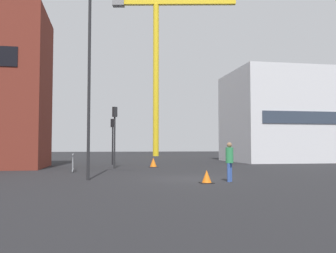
{
  "coord_description": "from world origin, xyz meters",
  "views": [
    {
      "loc": [
        -4.14,
        -17.12,
        1.58
      ],
      "look_at": [
        0.0,
        6.29,
        2.83
      ],
      "focal_mm": 39.16,
      "sensor_mm": 36.0,
      "label": 1
    }
  ],
  "objects_px": {
    "traffic_cone_orange": "(207,177)",
    "traffic_light_verge": "(113,134)",
    "construction_crane": "(159,51)",
    "traffic_cone_on_verge": "(153,163)",
    "pedestrian_walking": "(229,159)",
    "streetlamp_tall": "(93,71)",
    "traffic_light_far": "(115,127)"
  },
  "relations": [
    {
      "from": "construction_crane",
      "to": "pedestrian_walking",
      "type": "height_order",
      "value": "construction_crane"
    },
    {
      "from": "construction_crane",
      "to": "traffic_light_far",
      "type": "bearing_deg",
      "value": -104.5
    },
    {
      "from": "construction_crane",
      "to": "traffic_cone_on_verge",
      "type": "distance_m",
      "value": 32.76
    },
    {
      "from": "pedestrian_walking",
      "to": "traffic_cone_on_verge",
      "type": "xyz_separation_m",
      "value": [
        -1.83,
        11.41,
        -0.68
      ]
    },
    {
      "from": "construction_crane",
      "to": "traffic_light_verge",
      "type": "relative_size",
      "value": 6.38
    },
    {
      "from": "streetlamp_tall",
      "to": "traffic_cone_on_verge",
      "type": "xyz_separation_m",
      "value": [
        4.14,
        9.61,
        -4.73
      ]
    },
    {
      "from": "pedestrian_walking",
      "to": "traffic_cone_orange",
      "type": "bearing_deg",
      "value": -159.62
    },
    {
      "from": "pedestrian_walking",
      "to": "traffic_cone_orange",
      "type": "height_order",
      "value": "pedestrian_walking"
    },
    {
      "from": "traffic_cone_on_verge",
      "to": "pedestrian_walking",
      "type": "bearing_deg",
      "value": -80.89
    },
    {
      "from": "traffic_light_far",
      "to": "traffic_cone_orange",
      "type": "bearing_deg",
      "value": -71.94
    },
    {
      "from": "traffic_cone_on_verge",
      "to": "traffic_cone_orange",
      "type": "bearing_deg",
      "value": -86.81
    },
    {
      "from": "pedestrian_walking",
      "to": "traffic_light_far",
      "type": "bearing_deg",
      "value": 114.34
    },
    {
      "from": "construction_crane",
      "to": "traffic_cone_orange",
      "type": "xyz_separation_m",
      "value": [
        -4.05,
        -40.1,
        -15.95
      ]
    },
    {
      "from": "traffic_light_verge",
      "to": "traffic_cone_on_verge",
      "type": "bearing_deg",
      "value": -54.53
    },
    {
      "from": "construction_crane",
      "to": "traffic_cone_on_verge",
      "type": "relative_size",
      "value": 35.17
    },
    {
      "from": "traffic_light_far",
      "to": "traffic_light_verge",
      "type": "distance_m",
      "value": 5.07
    },
    {
      "from": "streetlamp_tall",
      "to": "traffic_light_verge",
      "type": "xyz_separation_m",
      "value": [
        1.26,
        13.65,
        -2.49
      ]
    },
    {
      "from": "construction_crane",
      "to": "pedestrian_walking",
      "type": "xyz_separation_m",
      "value": [
        -2.88,
        -39.67,
        -15.21
      ]
    },
    {
      "from": "pedestrian_walking",
      "to": "traffic_cone_orange",
      "type": "distance_m",
      "value": 1.46
    },
    {
      "from": "streetlamp_tall",
      "to": "pedestrian_walking",
      "type": "distance_m",
      "value": 7.43
    },
    {
      "from": "construction_crane",
      "to": "streetlamp_tall",
      "type": "bearing_deg",
      "value": -103.15
    },
    {
      "from": "traffic_light_verge",
      "to": "pedestrian_walking",
      "type": "xyz_separation_m",
      "value": [
        4.7,
        -15.44,
        -1.57
      ]
    },
    {
      "from": "traffic_light_far",
      "to": "traffic_light_verge",
      "type": "relative_size",
      "value": 1.13
    },
    {
      "from": "streetlamp_tall",
      "to": "traffic_light_verge",
      "type": "height_order",
      "value": "streetlamp_tall"
    },
    {
      "from": "construction_crane",
      "to": "traffic_cone_orange",
      "type": "distance_m",
      "value": 43.35
    },
    {
      "from": "traffic_cone_orange",
      "to": "traffic_light_verge",
      "type": "bearing_deg",
      "value": 102.55
    },
    {
      "from": "streetlamp_tall",
      "to": "traffic_cone_orange",
      "type": "bearing_deg",
      "value": -24.91
    },
    {
      "from": "construction_crane",
      "to": "traffic_cone_on_verge",
      "type": "bearing_deg",
      "value": -99.46
    },
    {
      "from": "traffic_light_verge",
      "to": "traffic_cone_orange",
      "type": "xyz_separation_m",
      "value": [
        3.53,
        -15.87,
        -2.31
      ]
    },
    {
      "from": "pedestrian_walking",
      "to": "traffic_cone_on_verge",
      "type": "distance_m",
      "value": 11.57
    },
    {
      "from": "traffic_light_far",
      "to": "streetlamp_tall",
      "type": "bearing_deg",
      "value": -98.42
    },
    {
      "from": "traffic_cone_on_verge",
      "to": "traffic_cone_orange",
      "type": "distance_m",
      "value": 11.86
    }
  ]
}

